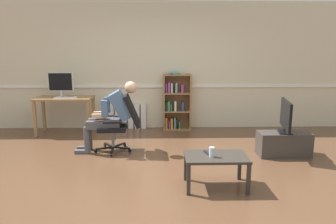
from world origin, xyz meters
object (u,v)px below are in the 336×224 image
at_px(keyboard, 64,98).
at_px(radiator, 127,116).
at_px(tv_screen, 286,116).
at_px(tv_stand, 284,144).
at_px(drinking_glass, 212,152).
at_px(person_seated, 111,114).
at_px(coffee_table, 216,160).
at_px(computer_mouse, 75,97).
at_px(spare_remote, 207,153).
at_px(imac_monitor, 61,83).
at_px(computer_desk, 65,103).
at_px(office_chair, 121,121).
at_px(bookshelf, 175,103).

relative_size(keyboard, radiator, 0.49).
distance_m(keyboard, radiator, 1.39).
xyz_separation_m(radiator, tv_screen, (2.74, -1.87, 0.40)).
relative_size(tv_stand, drinking_glass, 6.76).
bearing_deg(person_seated, keyboard, -136.18).
distance_m(coffee_table, drinking_glass, 0.14).
bearing_deg(computer_mouse, person_seated, -50.74).
height_order(computer_mouse, tv_screen, tv_screen).
relative_size(radiator, spare_remote, 5.39).
relative_size(imac_monitor, computer_mouse, 5.08).
bearing_deg(coffee_table, imac_monitor, 135.03).
bearing_deg(spare_remote, imac_monitor, 120.08).
height_order(imac_monitor, computer_mouse, imac_monitor).
relative_size(radiator, tv_screen, 1.05).
bearing_deg(computer_desk, office_chair, -42.25).
distance_m(keyboard, drinking_glass, 3.61).
height_order(coffee_table, drinking_glass, drinking_glass).
height_order(radiator, tv_stand, radiator).
relative_size(imac_monitor, radiator, 0.63).
bearing_deg(radiator, spare_remote, -65.92).
distance_m(computer_mouse, drinking_glass, 3.48).
bearing_deg(bookshelf, tv_screen, -46.32).
distance_m(bookshelf, person_seated, 1.87).
bearing_deg(radiator, office_chair, -87.56).
bearing_deg(radiator, keyboard, -155.91).
bearing_deg(imac_monitor, person_seated, -46.25).
distance_m(tv_screen, spare_remote, 1.80).
xyz_separation_m(drinking_glass, spare_remote, (-0.04, 0.13, -0.05)).
xyz_separation_m(imac_monitor, person_seated, (1.21, -1.26, -0.40)).
relative_size(coffee_table, drinking_glass, 6.36).
bearing_deg(computer_mouse, bookshelf, 11.44).
bearing_deg(keyboard, imac_monitor, 119.52).
bearing_deg(spare_remote, computer_desk, 120.07).
height_order(tv_stand, tv_screen, tv_screen).
relative_size(computer_mouse, bookshelf, 0.08).
xyz_separation_m(tv_stand, tv_screen, (0.00, -0.00, 0.47)).
bearing_deg(keyboard, tv_stand, -18.88).
height_order(imac_monitor, drinking_glass, imac_monitor).
bearing_deg(tv_screen, computer_desk, 81.16).
bearing_deg(person_seated, drinking_glass, 41.79).
bearing_deg(tv_stand, computer_mouse, 159.84).
bearing_deg(computer_mouse, tv_screen, -20.16).
height_order(imac_monitor, radiator, imac_monitor).
relative_size(office_chair, coffee_table, 1.25).
bearing_deg(spare_remote, radiator, 99.25).
bearing_deg(keyboard, office_chair, -39.67).
height_order(computer_mouse, drinking_glass, computer_mouse).
xyz_separation_m(keyboard, drinking_glass, (2.54, -2.55, -0.29)).
xyz_separation_m(tv_stand, coffee_table, (-1.32, -1.17, 0.16)).
bearing_deg(tv_screen, spare_remote, 138.70).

